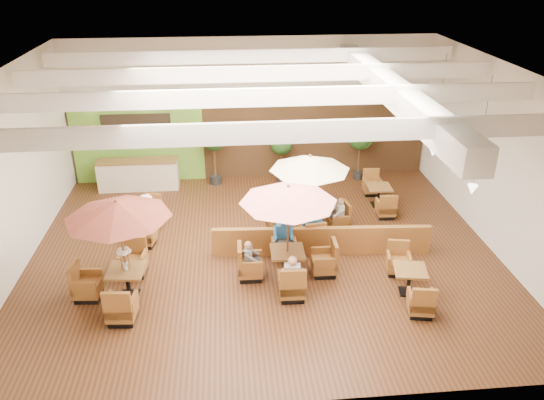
{
  "coord_description": "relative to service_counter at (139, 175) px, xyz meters",
  "views": [
    {
      "loc": [
        -1.03,
        -13.93,
        8.47
      ],
      "look_at": [
        0.3,
        0.5,
        1.5
      ],
      "focal_mm": 35.0,
      "sensor_mm": 36.0,
      "label": 1
    }
  ],
  "objects": [
    {
      "name": "room",
      "position": [
        4.65,
        -3.88,
        3.05
      ],
      "size": [
        14.04,
        14.0,
        5.52
      ],
      "color": "#381E0F",
      "rests_on": "ground"
    },
    {
      "name": "diner_2",
      "position": [
        3.92,
        -6.48,
        0.14
      ],
      "size": [
        0.3,
        0.36,
        0.71
      ],
      "rotation": [
        0.0,
        0.0,
        4.62
      ],
      "color": "gray",
      "rests_on": "ground"
    },
    {
      "name": "table_1",
      "position": [
        4.96,
        -6.48,
        1.34
      ],
      "size": [
        2.78,
        2.78,
        2.85
      ],
      "rotation": [
        0.0,
        0.0,
        -0.02
      ],
      "color": "brown",
      "rests_on": "ground"
    },
    {
      "name": "table_3",
      "position": [
        0.54,
        -3.52,
        -0.14
      ],
      "size": [
        1.68,
        2.43,
        1.47
      ],
      "rotation": [
        0.0,
        0.0,
        -0.2
      ],
      "color": "brown",
      "rests_on": "ground"
    },
    {
      "name": "booth_divider",
      "position": [
        6.13,
        -5.4,
        -0.13
      ],
      "size": [
        6.57,
        0.57,
        0.91
      ],
      "primitive_type": "cube",
      "rotation": [
        0.0,
        0.0,
        -0.06
      ],
      "color": "brown",
      "rests_on": "ground"
    },
    {
      "name": "topiary_1",
      "position": [
        5.5,
        0.2,
        0.9
      ],
      "size": [
        0.86,
        0.86,
        1.99
      ],
      "color": "black",
      "rests_on": "ground"
    },
    {
      "name": "table_2",
      "position": [
        5.92,
        -4.03,
        1.26
      ],
      "size": [
        2.73,
        2.73,
        2.72
      ],
      "rotation": [
        0.0,
        0.0,
        0.14
      ],
      "color": "brown",
      "rests_on": "ground"
    },
    {
      "name": "diner_4",
      "position": [
        6.92,
        -4.03,
        0.15
      ],
      "size": [
        0.29,
        0.36,
        0.72
      ],
      "rotation": [
        0.0,
        0.0,
        1.6
      ],
      "color": "silver",
      "rests_on": "ground"
    },
    {
      "name": "table_5",
      "position": [
        8.76,
        -2.26,
        -0.23
      ],
      "size": [
        0.87,
        2.5,
        0.93
      ],
      "rotation": [
        0.0,
        0.0,
        -0.04
      ],
      "color": "brown",
      "rests_on": "ground"
    },
    {
      "name": "service_counter",
      "position": [
        0.0,
        0.0,
        0.0
      ],
      "size": [
        3.0,
        0.75,
        1.18
      ],
      "color": "beige",
      "rests_on": "ground"
    },
    {
      "name": "topiary_2",
      "position": [
        8.61,
        0.2,
        1.04
      ],
      "size": [
        0.94,
        0.94,
        2.18
      ],
      "color": "black",
      "rests_on": "ground"
    },
    {
      "name": "diner_0",
      "position": [
        4.96,
        -7.53,
        0.2
      ],
      "size": [
        0.44,
        0.37,
        0.85
      ],
      "rotation": [
        0.0,
        0.0,
        -0.12
      ],
      "color": "silver",
      "rests_on": "ground"
    },
    {
      "name": "diner_1",
      "position": [
        4.96,
        -5.44,
        0.2
      ],
      "size": [
        0.43,
        0.34,
        0.86
      ],
      "rotation": [
        0.0,
        0.0,
        3.1
      ],
      "color": "#2561A1",
      "rests_on": "ground"
    },
    {
      "name": "diner_3",
      "position": [
        5.92,
        -5.02,
        0.2
      ],
      "size": [
        0.43,
        0.35,
        0.86
      ],
      "rotation": [
        0.0,
        0.0,
        0.07
      ],
      "color": "#2561A1",
      "rests_on": "ground"
    },
    {
      "name": "table_0",
      "position": [
        0.57,
        -7.04,
        1.46
      ],
      "size": [
        2.76,
        2.85,
        2.88
      ],
      "rotation": [
        0.0,
        0.0,
        -0.08
      ],
      "color": "brown",
      "rests_on": "ground"
    },
    {
      "name": "table_4",
      "position": [
        8.11,
        -7.58,
        -0.22
      ],
      "size": [
        0.98,
        2.59,
        0.94
      ],
      "rotation": [
        0.0,
        0.0,
        -0.18
      ],
      "color": "brown",
      "rests_on": "ground"
    },
    {
      "name": "topiary_0",
      "position": [
        2.91,
        0.2,
        1.25
      ],
      "size": [
        1.06,
        1.06,
        2.46
      ],
      "color": "black",
      "rests_on": "ground"
    }
  ]
}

